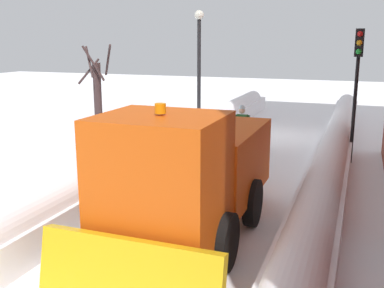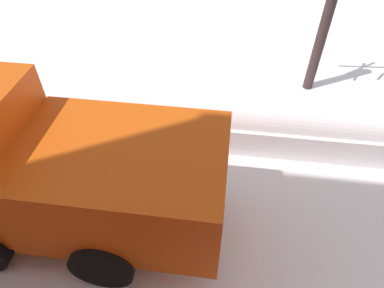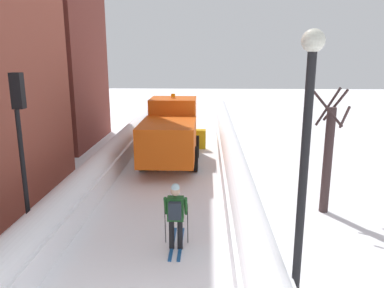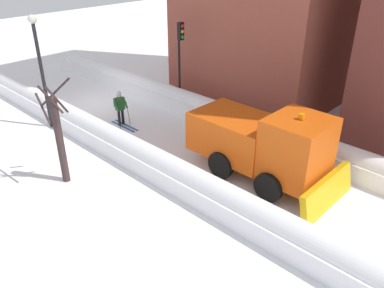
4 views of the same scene
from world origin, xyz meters
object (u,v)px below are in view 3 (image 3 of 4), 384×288
(skier, at_px, (176,213))
(traffic_light_pole, at_px, (21,127))
(street_lamp, at_px, (306,145))
(bare_tree_near, at_px, (328,155))
(plow_truck, at_px, (171,132))

(skier, relative_size, traffic_light_pole, 0.40)
(street_lamp, xyz_separation_m, bare_tree_near, (2.06, 4.93, -1.51))
(traffic_light_pole, distance_m, bare_tree_near, 8.97)
(skier, bearing_deg, bare_tree_near, 29.37)
(street_lamp, bearing_deg, traffic_light_pole, 158.10)
(plow_truck, relative_size, street_lamp, 1.11)
(bare_tree_near, bearing_deg, traffic_light_pole, -164.89)
(skier, distance_m, bare_tree_near, 5.36)
(plow_truck, distance_m, traffic_light_pole, 8.38)
(plow_truck, bearing_deg, skier, -83.81)
(plow_truck, xyz_separation_m, street_lamp, (3.40, -10.22, 1.93))
(bare_tree_near, bearing_deg, skier, -150.63)
(street_lamp, relative_size, bare_tree_near, 1.33)
(plow_truck, xyz_separation_m, skier, (0.85, -7.88, -0.48))
(plow_truck, relative_size, traffic_light_pole, 1.32)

